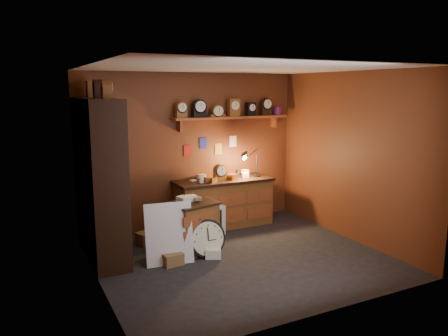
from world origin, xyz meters
TOP-DOWN VIEW (x-y plane):
  - floor at (0.00, 0.00)m, footprint 4.00×4.00m
  - room_shell at (0.04, 0.11)m, footprint 4.02×3.62m
  - shelving_unit at (-1.79, 0.98)m, footprint 0.47×1.60m
  - workbench at (0.46, 1.47)m, footprint 1.76×0.66m
  - low_cabinet at (-0.52, 0.55)m, footprint 0.79×0.71m
  - big_round_clock at (-0.41, 0.26)m, footprint 0.56×0.18m
  - white_panel at (-0.99, 0.27)m, footprint 0.69×0.27m
  - mini_fridge at (-0.03, 1.18)m, footprint 0.59×0.60m
  - floor_box_a at (-0.97, 0.21)m, footprint 0.30×0.26m
  - floor_box_b at (-0.33, 0.23)m, footprint 0.32×0.34m
  - floor_box_c at (-1.07, 1.17)m, footprint 0.32×0.30m

SIDE VIEW (x-z plane):
  - floor at x=0.00m, z-range 0.00..0.00m
  - white_panel at x=-0.99m, z-range -0.44..0.44m
  - floor_box_b at x=-0.33m, z-range 0.00..0.14m
  - floor_box_a at x=-0.97m, z-range 0.00..0.17m
  - floor_box_c at x=-1.07m, z-range 0.00..0.19m
  - mini_fridge at x=-0.03m, z-range 0.00..0.51m
  - big_round_clock at x=-0.41m, z-range -0.01..0.56m
  - low_cabinet at x=-0.52m, z-range -0.01..0.84m
  - workbench at x=0.46m, z-range -0.21..1.15m
  - shelving_unit at x=-1.79m, z-range -0.03..2.54m
  - room_shell at x=0.04m, z-range 0.37..3.08m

